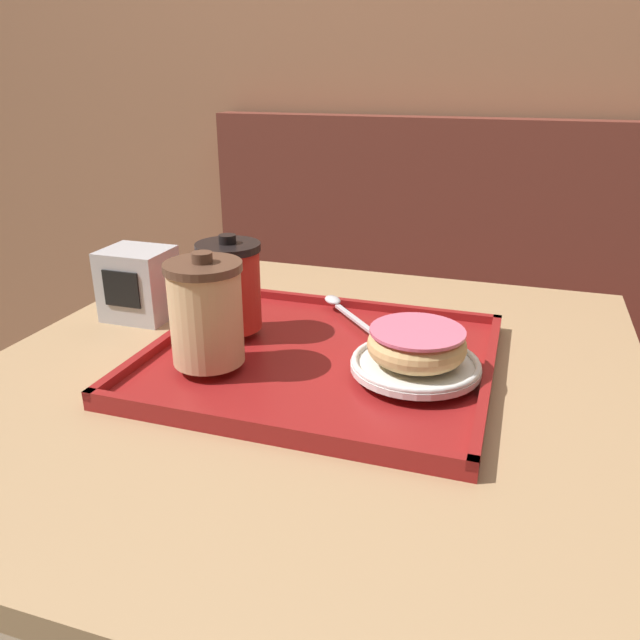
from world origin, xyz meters
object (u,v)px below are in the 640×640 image
at_px(coffee_cup_front, 206,312).
at_px(spoon, 341,307).
at_px(donut_chocolate_glazed, 417,344).
at_px(coffee_cup_rear, 230,285).
at_px(napkin_dispenser, 138,284).

distance_m(coffee_cup_front, spoon, 0.25).
bearing_deg(spoon, donut_chocolate_glazed, 178.88).
xyz_separation_m(coffee_cup_rear, napkin_dispenser, (-0.18, 0.05, -0.03)).
bearing_deg(coffee_cup_front, coffee_cup_rear, 100.69).
xyz_separation_m(spoon, napkin_dispenser, (-0.31, -0.07, 0.03)).
distance_m(coffee_cup_front, napkin_dispenser, 0.26).
height_order(coffee_cup_front, donut_chocolate_glazed, coffee_cup_front).
bearing_deg(napkin_dispenser, coffee_cup_rear, -14.38).
distance_m(coffee_cup_rear, donut_chocolate_glazed, 0.28).
bearing_deg(spoon, coffee_cup_rear, 90.39).
relative_size(coffee_cup_rear, napkin_dispenser, 1.22).
bearing_deg(donut_chocolate_glazed, napkin_dispenser, 167.54).
distance_m(coffee_cup_front, donut_chocolate_glazed, 0.26).
height_order(coffee_cup_rear, spoon, coffee_cup_rear).
distance_m(donut_chocolate_glazed, spoon, 0.22).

